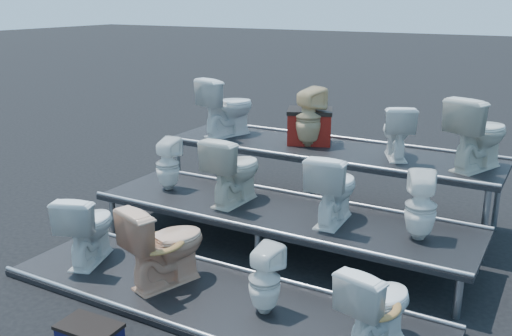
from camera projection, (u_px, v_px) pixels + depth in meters
The scene contains 17 objects.
ground at pixel (279, 250), 6.30m from camera, with size 80.00×80.00×0.00m, color black.
tier_front at pixel (214, 299), 5.20m from camera, with size 4.20×1.20×0.06m, color black.
tier_mid at pixel (279, 230), 6.23m from camera, with size 4.20×1.20×0.46m, color black.
tier_back at pixel (326, 181), 7.26m from camera, with size 4.20×1.20×0.86m, color black.
toilet_0 at pixel (88, 227), 5.81m from camera, with size 0.42×0.73×0.75m, color white.
toilet_1 at pixel (165, 244), 5.33m from camera, with size 0.45×0.79×0.81m, color #E8AD89.
toilet_2 at pixel (265, 280), 4.86m from camera, with size 0.28×0.28×0.62m, color white.
toilet_3 at pixel (377, 304), 4.38m from camera, with size 0.39×0.69×0.70m, color white.
toilet_4 at pixel (168, 164), 6.78m from camera, with size 0.28×0.29×0.62m, color white.
toilet_5 at pixel (234, 169), 6.32m from camera, with size 0.43×0.75×0.77m, color silver.
toilet_6 at pixel (333, 187), 5.77m from camera, with size 0.41×0.72×0.74m, color white.
toilet_7 at pixel (421, 206), 5.37m from camera, with size 0.30×0.30×0.66m, color white.
toilet_8 at pixel (227, 106), 7.71m from camera, with size 0.44×0.78×0.79m, color white.
toilet_9 at pixel (309, 117), 7.15m from camera, with size 0.34×0.34×0.75m, color #DCC08B.
toilet_10 at pixel (397, 131), 6.64m from camera, with size 0.36×0.63×0.64m, color white.
toilet_11 at pixel (479, 133), 6.19m from camera, with size 0.45×0.79×0.81m, color silver.
red_crate at pixel (310, 128), 7.36m from camera, with size 0.55×0.44×0.39m, color maroon.
Camera 1 is at (2.61, -5.15, 2.68)m, focal length 40.00 mm.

